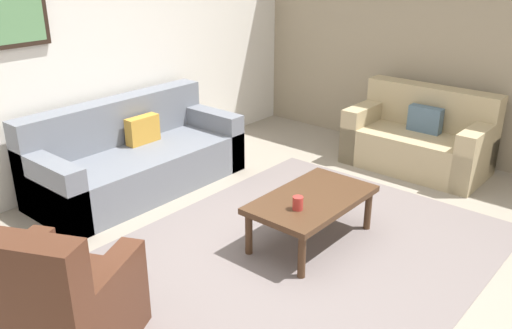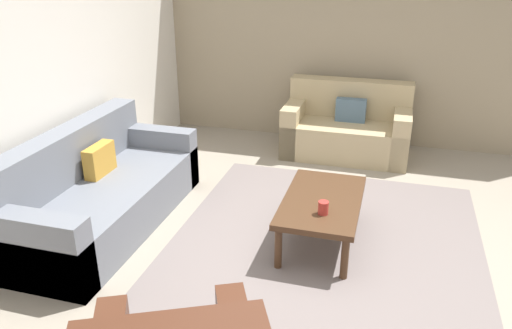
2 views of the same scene
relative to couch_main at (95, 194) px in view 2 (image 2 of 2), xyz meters
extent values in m
plane|color=gray|center=(-0.07, -2.09, -0.30)|extent=(8.00, 8.00, 0.00)
cube|color=silver|center=(-0.07, 0.51, 1.10)|extent=(6.00, 0.12, 2.80)
cube|color=gray|center=(2.93, -2.09, 1.10)|extent=(0.12, 5.20, 2.80)
cube|color=slate|center=(-0.07, -2.09, -0.29)|extent=(3.50, 2.62, 0.01)
cube|color=slate|center=(0.00, -0.10, -0.09)|extent=(2.15, 0.93, 0.42)
cube|color=slate|center=(0.00, 0.24, 0.14)|extent=(2.15, 0.24, 0.88)
cube|color=slate|center=(-0.98, -0.10, 0.01)|extent=(0.20, 0.93, 0.62)
cube|color=slate|center=(0.97, -0.10, 0.01)|extent=(0.20, 0.93, 0.62)
cube|color=gold|center=(0.17, 0.02, 0.26)|extent=(0.36, 0.12, 0.28)
cube|color=tan|center=(2.32, -2.00, -0.09)|extent=(0.81, 1.49, 0.42)
cube|color=tan|center=(2.61, -2.00, 0.14)|extent=(0.24, 1.49, 0.88)
cube|color=tan|center=(2.32, -1.36, 0.01)|extent=(0.81, 0.20, 0.62)
cube|color=tan|center=(2.32, -2.65, 0.01)|extent=(0.81, 0.20, 0.62)
cube|color=slate|center=(2.39, -2.03, 0.26)|extent=(0.12, 0.36, 0.28)
cylinder|color=#472D1C|center=(-0.24, -2.29, -0.12)|extent=(0.06, 0.06, 0.36)
cylinder|color=#472D1C|center=(0.74, -2.29, -0.12)|extent=(0.06, 0.06, 0.36)
cylinder|color=#472D1C|center=(-0.24, -1.77, -0.12)|extent=(0.06, 0.06, 0.36)
cylinder|color=#472D1C|center=(0.74, -1.77, -0.12)|extent=(0.06, 0.06, 0.36)
cube|color=#472D1C|center=(0.25, -2.03, 0.09)|extent=(1.10, 0.64, 0.05)
cylinder|color=#B2332D|center=(-0.01, -2.08, 0.17)|extent=(0.08, 0.08, 0.11)
camera|label=1|loc=(-3.06, -4.25, 2.02)|focal=37.69mm
camera|label=2|loc=(-3.49, -2.53, 2.03)|focal=34.90mm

